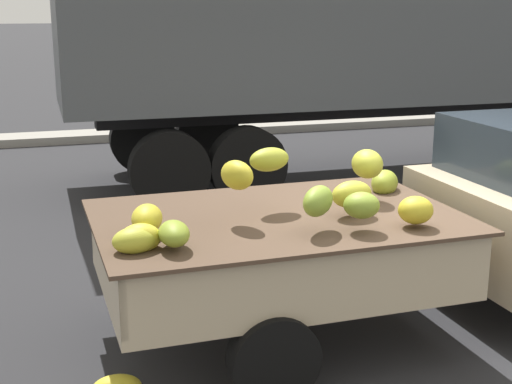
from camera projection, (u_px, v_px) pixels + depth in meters
The scene contains 4 objects.
ground at pixel (411, 324), 6.20m from camera, with size 220.00×220.00×0.00m, color #28282B.
curb_strip at pixel (183, 131), 15.18m from camera, with size 80.00×0.80×0.16m, color gray.
pickup_truck at pixel (490, 217), 6.24m from camera, with size 5.02×1.94×1.70m.
semi_trailer at pixel (438, 13), 11.44m from camera, with size 12.01×2.71×3.95m.
Camera 1 is at (-2.98, -5.05, 2.67)m, focal length 50.39 mm.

